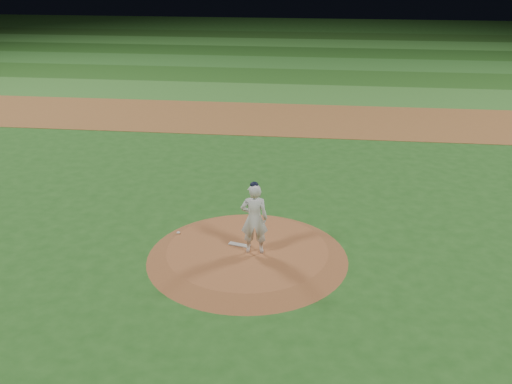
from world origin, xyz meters
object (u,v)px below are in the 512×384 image
(pitching_rubber, at_px, (239,245))
(pitcher_on_mound, at_px, (254,218))
(pitchers_mound, at_px, (247,253))
(rosin_bag, at_px, (178,233))

(pitching_rubber, relative_size, pitcher_on_mound, 0.30)
(pitchers_mound, height_order, rosin_bag, rosin_bag)
(pitching_rubber, xyz_separation_m, rosin_bag, (-1.85, 0.50, 0.01))
(pitching_rubber, bearing_deg, pitchers_mound, -22.73)
(pitchers_mound, xyz_separation_m, pitching_rubber, (-0.25, 0.19, 0.14))
(rosin_bag, distance_m, pitcher_on_mound, 2.63)
(pitchers_mound, relative_size, pitcher_on_mound, 2.70)
(pitchers_mound, distance_m, pitching_rubber, 0.34)
(pitching_rubber, height_order, pitcher_on_mound, pitcher_on_mound)
(pitchers_mound, height_order, pitcher_on_mound, pitcher_on_mound)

